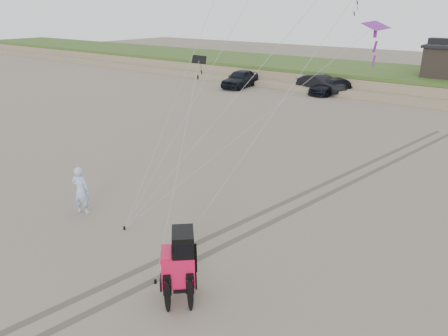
# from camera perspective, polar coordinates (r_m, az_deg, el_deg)

# --- Properties ---
(ground) EXTENTS (160.00, 160.00, 0.00)m
(ground) POSITION_cam_1_polar(r_m,az_deg,el_deg) (14.79, -11.00, -11.74)
(ground) COLOR #6B6054
(ground) RESTS_ON ground
(dune_ridge) EXTENTS (160.00, 14.25, 1.73)m
(dune_ridge) POSITION_cam_1_polar(r_m,az_deg,el_deg) (47.02, 26.09, 9.80)
(dune_ridge) COLOR #7A6B54
(dune_ridge) RESTS_ON ground
(truck_a) EXTENTS (2.84, 5.48, 1.78)m
(truck_a) POSITION_cam_1_polar(r_m,az_deg,el_deg) (45.39, 2.11, 11.59)
(truck_a) COLOR black
(truck_a) RESTS_ON ground
(truck_b) EXTENTS (5.34, 3.19, 1.66)m
(truck_b) POSITION_cam_1_polar(r_m,az_deg,el_deg) (43.47, 12.51, 10.67)
(truck_b) COLOR black
(truck_b) RESTS_ON ground
(truck_c) EXTENTS (3.43, 5.38, 1.45)m
(truck_c) POSITION_cam_1_polar(r_m,az_deg,el_deg) (42.87, 13.88, 10.29)
(truck_c) COLOR black
(truck_c) RESTS_ON ground
(jeep) EXTENTS (4.66, 4.60, 1.70)m
(jeep) POSITION_cam_1_polar(r_m,az_deg,el_deg) (12.47, -5.98, -13.45)
(jeep) COLOR #DC1242
(jeep) RESTS_ON ground
(man) EXTENTS (0.84, 0.72, 1.95)m
(man) POSITION_cam_1_polar(r_m,az_deg,el_deg) (18.09, -18.21, -2.78)
(man) COLOR #8199C8
(man) RESTS_ON ground
(stake_main) EXTENTS (0.08, 0.08, 0.12)m
(stake_main) POSITION_cam_1_polar(r_m,az_deg,el_deg) (16.73, -12.89, -7.65)
(stake_main) COLOR black
(stake_main) RESTS_ON ground
(stake_aux) EXTENTS (0.08, 0.08, 0.12)m
(stake_aux) POSITION_cam_1_polar(r_m,az_deg,el_deg) (13.61, -8.96, -14.42)
(stake_aux) COLOR black
(stake_aux) RESTS_ON ground
(tire_tracks) EXTENTS (5.22, 29.74, 0.01)m
(tire_tracks) POSITION_cam_1_polar(r_m,az_deg,el_deg) (19.37, 11.18, -3.70)
(tire_tracks) COLOR #4C443D
(tire_tracks) RESTS_ON ground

